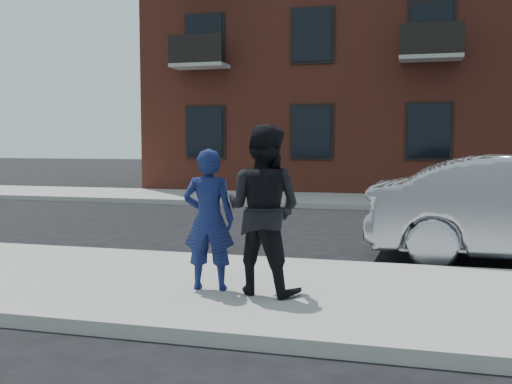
% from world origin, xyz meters
% --- Properties ---
extents(ground, '(100.00, 100.00, 0.00)m').
position_xyz_m(ground, '(0.00, 0.00, 0.00)').
color(ground, black).
rests_on(ground, ground).
extents(near_sidewalk, '(50.00, 3.50, 0.15)m').
position_xyz_m(near_sidewalk, '(0.00, -0.25, 0.07)').
color(near_sidewalk, gray).
rests_on(near_sidewalk, ground).
extents(near_curb, '(50.00, 0.10, 0.15)m').
position_xyz_m(near_curb, '(0.00, 1.55, 0.07)').
color(near_curb, '#999691').
rests_on(near_curb, ground).
extents(far_sidewalk, '(50.00, 3.50, 0.15)m').
position_xyz_m(far_sidewalk, '(0.00, 11.25, 0.07)').
color(far_sidewalk, gray).
rests_on(far_sidewalk, ground).
extents(far_curb, '(50.00, 0.10, 0.15)m').
position_xyz_m(far_curb, '(0.00, 9.45, 0.07)').
color(far_curb, '#999691').
rests_on(far_curb, ground).
extents(apartment_building, '(24.30, 10.30, 12.30)m').
position_xyz_m(apartment_building, '(2.00, 18.00, 6.16)').
color(apartment_building, brown).
rests_on(apartment_building, ground).
extents(man_hoodie, '(0.66, 0.52, 1.66)m').
position_xyz_m(man_hoodie, '(-2.56, -0.50, 0.98)').
color(man_hoodie, navy).
rests_on(man_hoodie, near_sidewalk).
extents(man_peacoat, '(1.07, 0.92, 1.93)m').
position_xyz_m(man_peacoat, '(-1.91, -0.49, 1.11)').
color(man_peacoat, black).
rests_on(man_peacoat, near_sidewalk).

